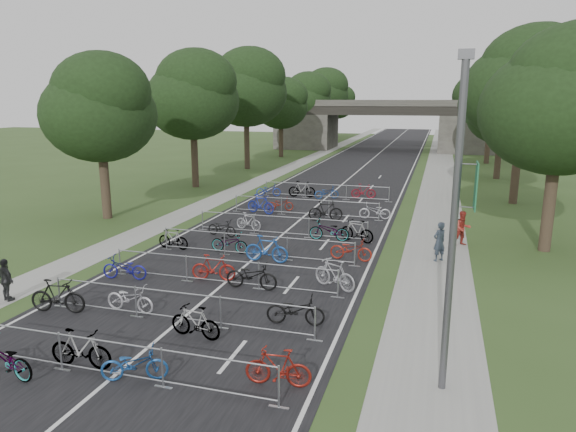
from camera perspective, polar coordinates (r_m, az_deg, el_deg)
name	(u,v)px	position (r m, az deg, el deg)	size (l,w,h in m)	color
ground	(111,379)	(14.82, -19.03, -16.71)	(200.00, 200.00, 0.00)	#344E21
road	(369,161)	(61.25, 9.04, 6.00)	(11.00, 140.00, 0.01)	black
sidewalk_right	(440,164)	(60.74, 16.57, 5.57)	(3.00, 140.00, 0.01)	gray
sidewalk_left	(308,159)	(62.66, 2.19, 6.30)	(2.00, 140.00, 0.01)	gray
lane_markings	(369,162)	(61.25, 9.04, 6.00)	(0.12, 140.00, 0.00)	silver
overpass_bridge	(385,125)	(75.82, 10.67, 9.91)	(31.00, 8.00, 7.05)	#3F3B38
lamppost	(455,224)	(12.66, 18.08, -0.85)	(0.61, 0.65, 8.21)	#4C4C51
tree_left_0	(100,111)	(32.57, -20.17, 10.94)	(6.72, 6.72, 10.25)	#33261C
tree_right_0	(564,104)	(26.76, 28.30, 10.89)	(7.17, 7.17, 10.93)	#33261C
tree_left_1	(193,97)	(42.83, -10.52, 12.86)	(7.56, 7.56, 11.53)	#33261C
tree_right_1	(526,88)	(38.61, 24.93, 12.82)	(8.18, 8.18, 12.47)	#33261C
tree_left_2	(247,89)	(53.83, -4.62, 13.85)	(8.40, 8.40, 12.81)	#33261C
tree_right_2	(504,113)	(50.53, 22.83, 10.52)	(6.16, 6.16, 9.39)	#33261C
tree_left_3	(282,105)	(65.17, -0.72, 12.28)	(6.72, 6.72, 10.25)	#33261C
tree_right_3	(493,101)	(62.47, 21.78, 11.76)	(7.17, 7.17, 10.93)	#33261C
tree_left_4	(306,98)	(76.71, 2.00, 12.96)	(7.56, 7.56, 11.53)	#33261C
tree_right_4	(485,93)	(74.44, 21.05, 12.60)	(8.18, 8.18, 12.47)	#33261C
tree_left_5	(324,93)	(88.38, 4.01, 13.45)	(8.40, 8.40, 12.81)	#33261C
tree_right_5	(478,107)	(86.41, 20.37, 11.28)	(6.16, 6.16, 9.39)	#33261C
tree_left_6	(338,103)	(100.12, 5.53, 12.42)	(6.72, 6.72, 10.25)	#33261C
tree_right_6	(474,100)	(98.39, 20.00, 11.97)	(7.17, 7.17, 10.93)	#33261C
barrier_row_0	(110,360)	(14.57, -19.19, -14.83)	(9.70, 0.08, 1.10)	#A1A4A9
barrier_row_1	(177,307)	(17.30, -12.21, -9.85)	(9.70, 0.08, 1.10)	#A1A4A9
barrier_row_2	(222,272)	(20.31, -7.35, -6.20)	(9.70, 0.08, 1.10)	#A1A4A9
barrier_row_3	(255,246)	(23.67, -3.65, -3.35)	(9.70, 0.08, 1.10)	#A1A4A9
barrier_row_4	(281,226)	(27.33, -0.77, -1.11)	(9.70, 0.08, 1.10)	#A1A4A9
barrier_row_5	(305,207)	(32.02, 1.88, 0.96)	(9.70, 0.08, 1.10)	#A1A4A9
barrier_row_6	(326,191)	(37.75, 4.19, 2.76)	(9.70, 0.08, 1.10)	#A1A4A9
bike_0	(4,359)	(15.75, -29.01, -13.76)	(0.68, 1.95, 1.02)	#A1A4A9
bike_1	(81,349)	(15.36, -22.04, -13.55)	(0.52, 1.84, 1.10)	#A1A4A9
bike_2	(134,364)	(14.34, -16.70, -15.51)	(0.60, 1.73, 0.91)	navy
bike_3	(278,368)	(13.51, -1.11, -16.49)	(0.49, 1.73, 1.04)	maroon
bike_4	(58,296)	(19.32, -24.23, -8.14)	(0.56, 1.97, 1.18)	black
bike_5	(130,299)	(18.56, -17.14, -8.77)	(0.64, 1.84, 0.97)	#B5B3BB
bike_6	(195,322)	(16.18, -10.26, -11.52)	(0.49, 1.73, 1.04)	#A1A4A9
bike_7	(296,310)	(16.80, 0.84, -10.43)	(0.66, 1.90, 1.00)	black
bike_8	(124,268)	(21.81, -17.72, -5.54)	(0.65, 1.86, 0.98)	navy
bike_9	(214,268)	(20.86, -8.26, -5.72)	(0.51, 1.81, 1.09)	maroon
bike_10	(252,276)	(19.82, -4.07, -6.64)	(0.71, 2.04, 1.07)	black
bike_11	(335,274)	(19.85, 5.20, -6.48)	(0.55, 1.95, 1.17)	#A1A1A9
bike_12	(173,239)	(25.56, -12.64, -2.52)	(0.47, 1.68, 1.01)	#A1A4A9
bike_13	(229,243)	(24.52, -6.53, -2.96)	(0.66, 1.89, 0.99)	#A1A4A9
bike_14	(267,249)	(22.93, -2.39, -3.70)	(0.58, 2.04, 1.22)	#1C4C9C
bike_15	(351,250)	(23.38, 7.01, -3.73)	(0.67, 1.92, 1.01)	maroon
bike_16	(222,228)	(27.52, -7.35, -1.31)	(0.61, 1.74, 0.92)	black
bike_17	(249,222)	(28.61, -4.41, -0.62)	(0.46, 1.64, 0.99)	#A1A1A8
bike_18	(329,231)	(26.44, 4.59, -1.63)	(0.73, 2.09, 1.10)	#A1A4A9
bike_19	(357,231)	(26.40, 7.67, -1.67)	(0.54, 1.91, 1.15)	#A1A4A9
bike_20	(261,204)	(32.69, -3.07, 1.31)	(0.58, 2.04, 1.22)	navy
bike_21	(280,204)	(33.51, -0.87, 1.34)	(0.60, 1.72, 0.90)	maroon
bike_22	(326,211)	(30.79, 4.19, 0.59)	(0.58, 2.05, 1.23)	black
bike_23	(375,211)	(31.62, 9.62, 0.54)	(0.66, 1.89, 0.99)	#BABBC3
bike_24	(268,190)	(38.56, -2.18, 2.90)	(0.64, 1.84, 0.97)	navy
bike_25	(302,189)	(38.21, 1.55, 3.00)	(0.57, 2.01, 1.21)	#A1A4A9
bike_26	(327,192)	(37.68, 4.31, 2.62)	(0.63, 1.80, 0.94)	navy
bike_27	(364,191)	(38.13, 8.39, 2.75)	(0.51, 1.79, 1.08)	maroon
pedestrian_a	(439,242)	(23.99, 16.47, -2.76)	(0.66, 0.43, 1.80)	#2E3845
pedestrian_b	(463,228)	(26.92, 18.83, -1.32)	(0.84, 0.66, 1.74)	maroon
pedestrian_c	(6,280)	(21.16, -28.84, -6.27)	(0.93, 0.39, 1.58)	#28292B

